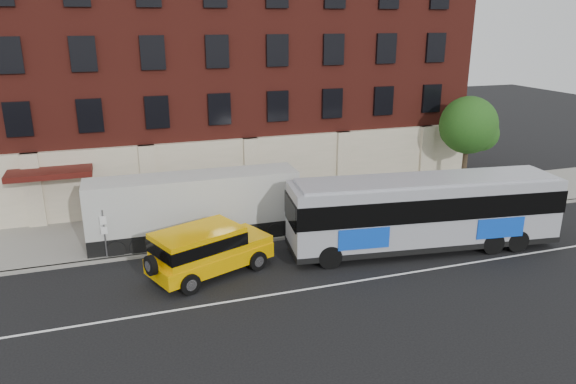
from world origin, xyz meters
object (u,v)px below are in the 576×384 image
object	(u,v)px
yellow_suv	(205,248)
shipping_container	(195,209)
sign_pole	(104,232)
street_tree	(469,127)
city_bus	(425,210)

from	to	relation	value
yellow_suv	shipping_container	world-z (taller)	shipping_container
sign_pole	shipping_container	xyz separation A→B (m)	(4.37, 1.10, 0.27)
sign_pole	street_tree	world-z (taller)	street_tree
city_bus	street_tree	bearing A→B (deg)	43.23
street_tree	yellow_suv	distance (m)	19.18
sign_pole	street_tree	distance (m)	22.49
yellow_suv	shipping_container	xyz separation A→B (m)	(0.19, 4.02, 0.47)
city_bus	shipping_container	distance (m)	11.41
sign_pole	yellow_suv	xyz separation A→B (m)	(4.18, -2.92, -0.19)
city_bus	shipping_container	bearing A→B (deg)	156.57
street_tree	shipping_container	world-z (taller)	street_tree
street_tree	shipping_container	xyz separation A→B (m)	(-17.67, -2.24, -2.68)
street_tree	shipping_container	bearing A→B (deg)	-172.79
city_bus	yellow_suv	world-z (taller)	city_bus
sign_pole	yellow_suv	size ratio (longest dim) A/B	0.43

